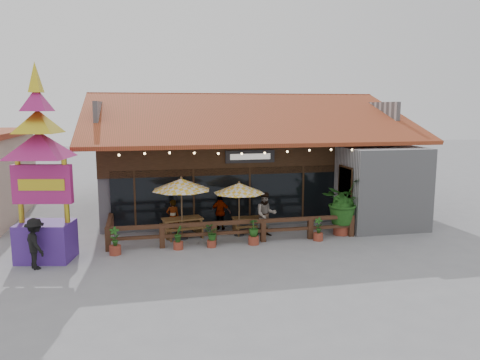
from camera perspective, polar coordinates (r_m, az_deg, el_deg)
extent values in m
plane|color=gray|center=(19.55, 3.87, -7.00)|extent=(100.00, 100.00, 0.00)
cube|color=#9D9DA1|center=(25.82, -0.36, 1.44)|extent=(14.00, 10.00, 4.00)
cube|color=#3A2312|center=(20.44, -1.57, 2.86)|extent=(11.00, 0.16, 1.60)
cube|color=black|center=(20.67, -1.54, -1.84)|extent=(10.00, 0.12, 2.40)
cube|color=#FFB272|center=(20.86, -1.65, -1.74)|extent=(9.80, 0.05, 2.20)
cube|color=#9D9DA1|center=(21.74, 16.87, -0.89)|extent=(3.50, 2.70, 3.60)
cube|color=red|center=(20.76, 12.71, -0.61)|extent=(0.06, 1.20, 1.50)
cube|color=#3A2312|center=(20.75, 12.69, -0.61)|extent=(0.04, 1.34, 1.64)
cube|color=#AB3C26|center=(22.19, 1.49, 7.73)|extent=(15.50, 7.05, 2.37)
cube|color=#AB3C26|center=(29.04, -1.79, 8.00)|extent=(15.50, 7.05, 2.37)
cube|color=#AB3C26|center=(25.61, -0.37, 10.39)|extent=(15.50, 0.30, 0.12)
cube|color=#9D9DA1|center=(25.13, -16.31, 7.06)|extent=(0.20, 9.00, 1.80)
cube|color=#9D9DA1|center=(27.89, 13.97, 7.30)|extent=(0.20, 9.00, 1.80)
cube|color=black|center=(20.53, 1.24, 2.89)|extent=(2.20, 0.10, 0.55)
cube|color=silver|center=(20.47, 1.27, 2.87)|extent=(1.80, 0.02, 0.25)
cube|color=#3A2312|center=(20.29, -12.70, -2.26)|extent=(0.08, 0.08, 2.40)
cube|color=#3A2312|center=(20.41, -5.67, -2.02)|extent=(0.08, 0.08, 2.40)
cube|color=#3A2312|center=(20.83, 1.18, -1.75)|extent=(0.08, 0.08, 2.40)
cube|color=#3A2312|center=(21.54, 7.67, -1.48)|extent=(0.08, 0.08, 2.40)
sphere|color=#FFD58C|center=(18.25, -14.53, 2.96)|extent=(0.09, 0.09, 0.09)
sphere|color=#FFD58C|center=(18.23, -11.55, 3.18)|extent=(0.09, 0.09, 0.09)
sphere|color=#FFD58C|center=(18.26, -8.57, 3.30)|extent=(0.09, 0.09, 0.09)
sphere|color=#FFD58C|center=(18.35, -5.60, 3.30)|extent=(0.09, 0.09, 0.09)
sphere|color=#FFD58C|center=(18.48, -2.67, 3.23)|extent=(0.09, 0.09, 0.09)
sphere|color=#FFD58C|center=(18.66, 0.22, 3.22)|extent=(0.09, 0.09, 0.09)
sphere|color=#FFD58C|center=(18.89, 3.04, 3.30)|extent=(0.09, 0.09, 0.09)
sphere|color=#FFD58C|center=(19.15, 5.79, 3.47)|extent=(0.09, 0.09, 0.09)
sphere|color=#FFD58C|center=(19.46, 8.46, 3.62)|extent=(0.09, 0.09, 0.09)
sphere|color=#FFD58C|center=(19.82, 11.04, 3.67)|extent=(0.09, 0.09, 0.09)
sphere|color=#FFD58C|center=(20.21, 13.52, 3.60)|extent=(0.09, 0.09, 0.09)
cube|color=#4D2A1B|center=(18.28, -15.80, -6.99)|extent=(0.20, 0.20, 0.90)
cube|color=#4D2A1B|center=(18.25, -9.48, -6.80)|extent=(0.20, 0.20, 0.90)
cube|color=#4D2A1B|center=(18.43, -3.22, -6.53)|extent=(0.20, 0.20, 0.90)
cube|color=#4D2A1B|center=(18.83, 2.83, -6.19)|extent=(0.20, 0.20, 0.90)
cube|color=#4D2A1B|center=(19.43, 8.57, -5.81)|extent=(0.20, 0.20, 0.90)
cube|color=#4D2A1B|center=(20.13, 13.39, -5.44)|extent=(0.20, 0.20, 0.90)
cube|color=#4D2A1B|center=(18.49, -0.47, -5.19)|extent=(9.80, 0.16, 0.14)
cube|color=#4D2A1B|center=(18.59, -0.46, -6.38)|extent=(9.80, 0.12, 0.12)
cube|color=#4D2A1B|center=(19.38, -15.63, -4.86)|extent=(0.16, 2.50, 0.14)
cube|color=#4D2A1B|center=(20.59, -15.40, -5.19)|extent=(0.20, 0.20, 0.90)
cylinder|color=brown|center=(19.21, -7.11, -3.62)|extent=(0.06, 0.06, 2.42)
cone|color=yellow|center=(19.01, -7.17, -0.52)|extent=(2.90, 2.90, 0.47)
sphere|color=brown|center=(18.97, -7.19, 0.26)|extent=(0.11, 0.11, 0.11)
cylinder|color=black|center=(19.49, -7.04, -7.00)|extent=(0.46, 0.46, 0.06)
cylinder|color=brown|center=(19.55, -0.11, -3.70)|extent=(0.06, 0.06, 2.17)
cone|color=yellow|center=(19.37, -0.11, -0.98)|extent=(2.87, 2.87, 0.42)
sphere|color=brown|center=(19.33, -0.11, -0.29)|extent=(0.09, 0.09, 0.09)
cylinder|color=black|center=(19.81, -0.11, -6.69)|extent=(0.41, 0.41, 0.06)
cube|color=brown|center=(19.64, -7.04, -4.70)|extent=(1.74, 1.05, 0.06)
cube|color=brown|center=(19.56, -9.04, -5.94)|extent=(0.21, 0.71, 0.75)
cube|color=brown|center=(19.93, -5.04, -5.58)|extent=(0.21, 0.71, 0.75)
cube|color=brown|center=(19.20, -6.56, -5.95)|extent=(1.65, 0.58, 0.05)
cube|color=brown|center=(20.24, -7.46, -5.19)|extent=(1.65, 0.58, 0.05)
cube|color=brown|center=(20.09, 1.07, -4.65)|extent=(1.40, 0.68, 0.05)
cube|color=brown|center=(20.04, -0.63, -5.63)|extent=(0.08, 0.61, 0.64)
cube|color=brown|center=(20.32, 2.74, -5.43)|extent=(0.08, 0.61, 0.64)
cube|color=brown|center=(19.71, 1.41, -5.70)|extent=(1.40, 0.27, 0.04)
cube|color=brown|center=(20.61, 0.74, -5.05)|extent=(1.40, 0.27, 0.04)
cube|color=#472383|center=(17.92, -22.56, -6.90)|extent=(2.05, 1.70, 1.36)
cube|color=#A51E69|center=(17.50, -22.96, -0.46)|extent=(2.05, 0.69, 1.36)
cube|color=gold|center=(17.35, -23.05, -0.54)|extent=(1.56, 0.35, 0.40)
cylinder|color=gold|center=(17.70, -25.43, -1.26)|extent=(0.18, 0.18, 2.26)
cylinder|color=gold|center=(17.40, -20.35, -1.12)|extent=(0.18, 0.18, 2.26)
pyramid|color=#A51E69|center=(17.32, -23.32, 5.46)|extent=(3.21, 3.21, 0.91)
pyramid|color=gold|center=(17.30, -23.47, 7.89)|extent=(2.27, 2.27, 0.79)
pyramid|color=#A51E69|center=(17.31, -23.62, 10.32)|extent=(1.47, 1.47, 0.79)
pyramid|color=gold|center=(17.37, -23.80, 13.11)|extent=(0.67, 0.67, 1.02)
cylinder|color=brown|center=(20.35, 12.23, -5.85)|extent=(0.65, 0.65, 0.48)
imported|color=#205217|center=(20.08, 12.34, -2.50)|extent=(2.30, 2.32, 1.95)
sphere|color=#205217|center=(20.13, 12.86, -3.56)|extent=(0.65, 0.65, 0.65)
sphere|color=#205217|center=(20.20, 11.81, -2.86)|extent=(0.56, 0.56, 0.56)
imported|color=#3A2312|center=(19.91, -8.19, -4.51)|extent=(0.60, 0.44, 1.53)
imported|color=#3A2312|center=(19.52, 3.16, -4.19)|extent=(0.92, 0.73, 1.86)
imported|color=#3A2312|center=(20.55, -2.37, -3.94)|extent=(0.99, 0.78, 1.57)
imported|color=black|center=(17.06, -23.68, -7.11)|extent=(1.10, 1.29, 1.73)
cylinder|color=brown|center=(17.87, -14.98, -8.26)|extent=(0.42, 0.42, 0.34)
imported|color=#205217|center=(17.73, -15.04, -6.65)|extent=(0.37, 0.25, 0.70)
cylinder|color=brown|center=(18.06, -7.53, -7.92)|extent=(0.37, 0.37, 0.30)
imported|color=#205217|center=(17.93, -7.56, -6.53)|extent=(0.38, 0.42, 0.61)
cylinder|color=brown|center=(18.20, -3.49, -7.75)|extent=(0.34, 0.34, 0.28)
imported|color=#205217|center=(18.09, -3.50, -6.47)|extent=(0.58, 0.52, 0.57)
cylinder|color=brown|center=(18.51, 1.67, -7.36)|extent=(0.42, 0.42, 0.34)
imported|color=#205217|center=(18.38, 1.68, -5.82)|extent=(0.48, 0.48, 0.69)
cylinder|color=brown|center=(19.30, 9.51, -6.84)|extent=(0.39, 0.39, 0.31)
imported|color=#205217|center=(19.18, 9.54, -5.46)|extent=(0.40, 0.40, 0.64)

